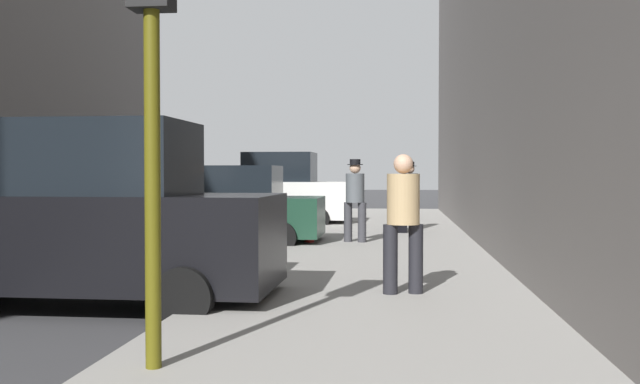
% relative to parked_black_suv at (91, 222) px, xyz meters
% --- Properties ---
extents(sidewalk, '(4.00, 40.00, 0.15)m').
position_rel_parked_black_suv_xyz_m(sidewalk, '(3.35, 1.49, -0.96)').
color(sidewalk, gray).
rests_on(sidewalk, ground_plane).
extents(parked_black_suv, '(4.61, 2.09, 2.25)m').
position_rel_parked_black_suv_xyz_m(parked_black_suv, '(0.00, 0.00, 0.00)').
color(parked_black_suv, black).
rests_on(parked_black_suv, ground_plane).
extents(parked_dark_green_sedan, '(4.22, 2.09, 1.79)m').
position_rel_parked_black_suv_xyz_m(parked_dark_green_sedan, '(0.00, 7.01, -0.18)').
color(parked_dark_green_sedan, '#193828').
rests_on(parked_dark_green_sedan, ground_plane).
extents(parked_white_van, '(4.63, 2.12, 2.25)m').
position_rel_parked_black_suv_xyz_m(parked_white_van, '(-0.00, 13.01, 0.00)').
color(parked_white_van, silver).
rests_on(parked_white_van, ground_plane).
extents(fire_hydrant, '(0.42, 0.22, 0.70)m').
position_rel_parked_black_suv_xyz_m(fire_hydrant, '(1.80, 6.84, -0.54)').
color(fire_hydrant, red).
rests_on(fire_hydrant, sidewalk).
extents(traffic_light, '(0.32, 0.32, 3.60)m').
position_rel_parked_black_suv_xyz_m(traffic_light, '(1.85, -3.03, 1.73)').
color(traffic_light, '#514C0F').
rests_on(traffic_light, sidewalk).
extents(pedestrian_with_fedora, '(0.53, 0.47, 1.78)m').
position_rel_parked_black_suv_xyz_m(pedestrian_with_fedora, '(4.01, 10.46, 0.10)').
color(pedestrian_with_fedora, black).
rests_on(pedestrian_with_fedora, sidewalk).
extents(pedestrian_with_beanie, '(0.53, 0.50, 1.78)m').
position_rel_parked_black_suv_xyz_m(pedestrian_with_beanie, '(2.78, 7.01, 0.10)').
color(pedestrian_with_beanie, '#333338').
rests_on(pedestrian_with_beanie, sidewalk).
extents(pedestrian_in_tan_coat, '(0.53, 0.49, 1.71)m').
position_rel_parked_black_suv_xyz_m(pedestrian_in_tan_coat, '(3.76, 0.52, 0.07)').
color(pedestrian_in_tan_coat, black).
rests_on(pedestrian_in_tan_coat, sidewalk).
extents(rolling_suitcase, '(0.40, 0.59, 1.04)m').
position_rel_parked_black_suv_xyz_m(rolling_suitcase, '(3.72, 9.67, -0.54)').
color(rolling_suitcase, black).
rests_on(rolling_suitcase, sidewalk).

